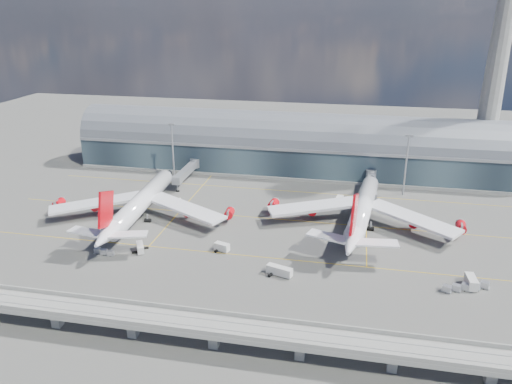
% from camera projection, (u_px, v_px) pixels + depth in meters
% --- Properties ---
extents(ground, '(500.00, 500.00, 0.00)m').
position_uv_depth(ground, '(259.00, 242.00, 166.19)').
color(ground, '#474744').
rests_on(ground, ground).
extents(taxi_lines, '(200.00, 80.12, 0.01)m').
position_uv_depth(taxi_lines, '(271.00, 216.00, 186.45)').
color(taxi_lines, gold).
rests_on(taxi_lines, ground).
extents(terminal, '(200.00, 30.00, 28.00)m').
position_uv_depth(terminal, '(291.00, 147.00, 233.63)').
color(terminal, '#1E2A33').
rests_on(terminal, ground).
extents(control_tower, '(19.00, 19.00, 103.00)m').
position_uv_depth(control_tower, '(497.00, 62.00, 208.17)').
color(control_tower, gray).
rests_on(control_tower, ground).
extents(guideway, '(220.00, 8.50, 7.20)m').
position_uv_depth(guideway, '(213.00, 327.00, 113.92)').
color(guideway, gray).
rests_on(guideway, ground).
extents(floodlight_mast_left, '(3.00, 0.70, 25.70)m').
position_uv_depth(floodlight_mast_left, '(173.00, 150.00, 221.02)').
color(floodlight_mast_left, gray).
rests_on(floodlight_mast_left, ground).
extents(floodlight_mast_right, '(3.00, 0.70, 25.70)m').
position_uv_depth(floodlight_mast_right, '(406.00, 164.00, 202.49)').
color(floodlight_mast_right, gray).
rests_on(floodlight_mast_right, ground).
extents(airliner_left, '(69.18, 72.68, 22.15)m').
position_uv_depth(airliner_left, '(139.00, 204.00, 181.44)').
color(airliner_left, white).
rests_on(airliner_left, ground).
extents(airliner_right, '(69.80, 72.99, 23.15)m').
position_uv_depth(airliner_right, '(362.00, 211.00, 175.99)').
color(airliner_right, white).
rests_on(airliner_right, ground).
extents(jet_bridge_left, '(4.40, 28.00, 7.25)m').
position_uv_depth(jet_bridge_left, '(187.00, 170.00, 221.02)').
color(jet_bridge_left, gray).
rests_on(jet_bridge_left, ground).
extents(jet_bridge_right, '(4.40, 32.00, 7.25)m').
position_uv_depth(jet_bridge_right, '(371.00, 184.00, 204.43)').
color(jet_bridge_right, gray).
rests_on(jet_bridge_right, ground).
extents(service_truck_0, '(4.61, 6.25, 2.50)m').
position_uv_depth(service_truck_0, '(140.00, 248.00, 159.80)').
color(service_truck_0, beige).
rests_on(service_truck_0, ground).
extents(service_truck_1, '(5.25, 3.60, 2.78)m').
position_uv_depth(service_truck_1, '(222.00, 247.00, 159.80)').
color(service_truck_1, beige).
rests_on(service_truck_1, ground).
extents(service_truck_2, '(8.11, 4.53, 2.83)m').
position_uv_depth(service_truck_2, '(279.00, 271.00, 145.57)').
color(service_truck_2, beige).
rests_on(service_truck_2, ground).
extents(service_truck_3, '(2.92, 6.50, 3.08)m').
position_uv_depth(service_truck_3, '(471.00, 282.00, 139.53)').
color(service_truck_3, beige).
rests_on(service_truck_3, ground).
extents(service_truck_4, '(3.38, 5.70, 3.11)m').
position_uv_depth(service_truck_4, '(339.00, 201.00, 197.06)').
color(service_truck_4, beige).
rests_on(service_truck_4, ground).
extents(service_truck_5, '(4.51, 5.79, 2.64)m').
position_uv_depth(service_truck_5, '(179.00, 204.00, 194.67)').
color(service_truck_5, beige).
rests_on(service_truck_5, ground).
extents(cargo_train_0, '(7.50, 2.78, 1.64)m').
position_uv_depth(cargo_train_0, '(104.00, 252.00, 157.86)').
color(cargo_train_0, gray).
rests_on(cargo_train_0, ground).
extents(cargo_train_1, '(13.90, 6.87, 1.89)m').
position_uv_depth(cargo_train_1, '(466.00, 287.00, 138.22)').
color(cargo_train_1, gray).
rests_on(cargo_train_1, ground).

